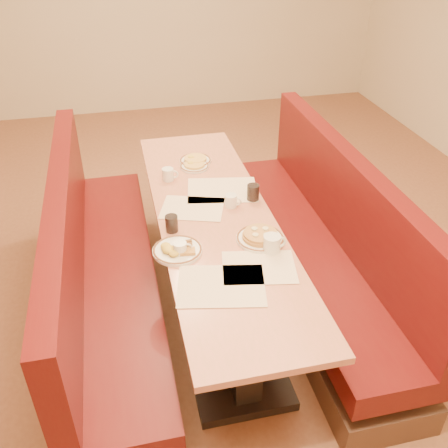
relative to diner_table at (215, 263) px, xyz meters
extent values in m
plane|color=#9E6647|center=(0.00, 0.00, -0.37)|extent=(8.00, 8.00, 0.00)
cube|color=black|center=(0.00, 0.00, -0.34)|extent=(0.55, 1.88, 0.06)
cube|color=black|center=(0.00, 0.00, -0.02)|extent=(0.15, 1.75, 0.71)
cube|color=#D57662|center=(0.00, 0.00, 0.36)|extent=(0.70, 2.50, 0.04)
cube|color=#4C3326|center=(-0.68, 0.00, -0.27)|extent=(0.55, 2.50, 0.20)
cube|color=#51100D|center=(-0.68, 0.00, 0.00)|extent=(0.55, 2.50, 0.16)
cube|color=#51100D|center=(-0.89, 0.00, 0.38)|extent=(0.12, 2.50, 0.60)
cube|color=#4C3326|center=(0.68, 0.00, -0.27)|extent=(0.55, 2.50, 0.20)
cube|color=#51100D|center=(0.68, 0.00, 0.00)|extent=(0.55, 2.50, 0.16)
cube|color=#51100D|center=(0.89, 0.00, 0.38)|extent=(0.12, 2.50, 0.60)
cube|color=#FBE5C4|center=(-0.11, -0.66, 0.38)|extent=(0.50, 0.41, 0.00)
cube|color=#FBE5C4|center=(0.12, -0.56, 0.38)|extent=(0.43, 0.36, 0.00)
cube|color=#FBE5C4|center=(-0.12, 0.11, 0.38)|extent=(0.46, 0.39, 0.00)
cube|color=#FBE5C4|center=(0.11, 0.29, 0.38)|extent=(0.51, 0.42, 0.00)
cylinder|color=white|center=(0.20, -0.32, 0.38)|extent=(0.28, 0.28, 0.02)
torus|color=brown|center=(0.20, -0.32, 0.39)|extent=(0.27, 0.27, 0.01)
cylinder|color=gold|center=(0.20, -0.32, 0.40)|extent=(0.21, 0.21, 0.02)
cylinder|color=gold|center=(0.20, -0.32, 0.42)|extent=(0.19, 0.19, 0.02)
cylinder|color=beige|center=(0.24, -0.30, 0.43)|extent=(0.04, 0.04, 0.01)
cylinder|color=beige|center=(0.17, -0.28, 0.43)|extent=(0.04, 0.04, 0.01)
cylinder|color=beige|center=(0.16, -0.35, 0.43)|extent=(0.04, 0.04, 0.01)
cylinder|color=beige|center=(0.22, -0.36, 0.43)|extent=(0.04, 0.04, 0.01)
cylinder|color=white|center=(-0.28, -0.33, 0.38)|extent=(0.28, 0.28, 0.02)
torus|color=brown|center=(-0.28, -0.33, 0.39)|extent=(0.27, 0.27, 0.01)
ellipsoid|color=gold|center=(-0.33, -0.34, 0.41)|extent=(0.07, 0.07, 0.04)
ellipsoid|color=gold|center=(-0.31, -0.38, 0.41)|extent=(0.06, 0.06, 0.03)
ellipsoid|color=gold|center=(-0.34, -0.30, 0.41)|extent=(0.06, 0.06, 0.03)
cylinder|color=brown|center=(-0.24, -0.31, 0.41)|extent=(0.10, 0.03, 0.02)
cylinder|color=brown|center=(-0.24, -0.28, 0.41)|extent=(0.10, 0.03, 0.02)
cube|color=gold|center=(-0.23, -0.37, 0.40)|extent=(0.09, 0.07, 0.02)
cylinder|color=white|center=(-0.01, 0.67, 0.38)|extent=(0.21, 0.21, 0.02)
torus|color=brown|center=(-0.01, 0.67, 0.39)|extent=(0.21, 0.21, 0.01)
cylinder|color=#F0C354|center=(-0.01, 0.67, 0.40)|extent=(0.15, 0.15, 0.02)
ellipsoid|color=gold|center=(-0.03, 0.68, 0.41)|extent=(0.04, 0.04, 0.02)
cylinder|color=white|center=(0.02, 0.75, 0.38)|extent=(0.23, 0.23, 0.02)
torus|color=brown|center=(0.02, 0.75, 0.39)|extent=(0.23, 0.23, 0.01)
cylinder|color=#F0C354|center=(0.02, 0.75, 0.40)|extent=(0.16, 0.16, 0.02)
ellipsoid|color=gold|center=(-0.01, 0.77, 0.41)|extent=(0.05, 0.05, 0.02)
cylinder|color=white|center=(0.23, -0.44, 0.43)|extent=(0.09, 0.09, 0.10)
torus|color=white|center=(0.28, -0.44, 0.43)|extent=(0.07, 0.02, 0.07)
cylinder|color=black|center=(0.23, -0.44, 0.47)|extent=(0.08, 0.08, 0.01)
cylinder|color=white|center=(-0.27, -0.36, 0.42)|extent=(0.08, 0.08, 0.08)
torus|color=white|center=(-0.23, -0.36, 0.42)|extent=(0.06, 0.01, 0.06)
cylinder|color=black|center=(-0.27, -0.36, 0.45)|extent=(0.06, 0.06, 0.01)
cylinder|color=white|center=(0.12, 0.08, 0.42)|extent=(0.08, 0.08, 0.08)
torus|color=white|center=(0.16, 0.06, 0.42)|extent=(0.06, 0.04, 0.06)
cylinder|color=black|center=(0.12, 0.08, 0.45)|extent=(0.07, 0.07, 0.01)
cylinder|color=white|center=(-0.22, 0.52, 0.42)|extent=(0.08, 0.08, 0.09)
torus|color=white|center=(-0.18, 0.51, 0.42)|extent=(0.06, 0.03, 0.06)
cylinder|color=black|center=(-0.22, 0.52, 0.46)|extent=(0.07, 0.07, 0.01)
cylinder|color=black|center=(-0.28, -0.11, 0.43)|extent=(0.07, 0.07, 0.10)
cylinder|color=silver|center=(-0.28, -0.11, 0.43)|extent=(0.07, 0.07, 0.10)
cylinder|color=black|center=(0.28, 0.13, 0.43)|extent=(0.07, 0.07, 0.11)
cylinder|color=silver|center=(0.28, 0.13, 0.43)|extent=(0.08, 0.08, 0.11)
camera|label=1|loc=(-0.53, -2.55, 2.02)|focal=40.00mm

